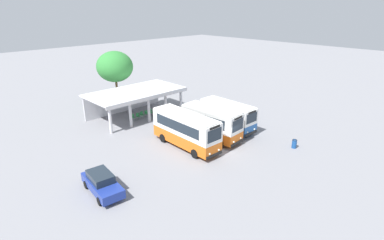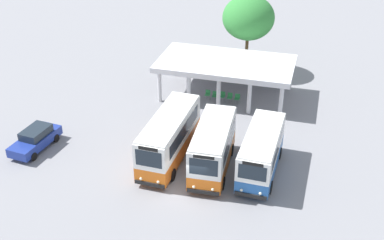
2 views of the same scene
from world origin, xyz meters
name	(u,v)px [view 1 (image 1 of 2)]	position (x,y,z in m)	size (l,w,h in m)	color
ground_plane	(227,149)	(0.00, 0.00, 0.00)	(180.00, 180.00, 0.00)	gray
city_bus_nearest_orange	(186,129)	(-2.53, 3.33, 1.94)	(2.53, 8.12, 3.53)	black
city_bus_second_in_row	(211,122)	(0.80, 2.87, 1.91)	(2.68, 6.96, 3.47)	black
city_bus_middle_cream	(227,115)	(4.13, 3.39, 1.77)	(2.49, 7.02, 3.21)	black
parked_car_flank	(102,183)	(-12.74, 1.93, 0.83)	(2.25, 4.60, 1.62)	black
terminal_canopy	(133,96)	(-0.83, 15.07, 2.66)	(12.02, 6.49, 3.40)	silver
waiting_chair_end_by_column	(133,117)	(-2.17, 13.39, 0.52)	(0.44, 0.44, 0.86)	slate
waiting_chair_second_from_end	(138,116)	(-1.49, 13.29, 0.52)	(0.44, 0.44, 0.86)	slate
waiting_chair_middle_seat	(142,114)	(-0.80, 13.41, 0.52)	(0.44, 0.44, 0.86)	slate
waiting_chair_fourth_seat	(146,113)	(-0.12, 13.35, 0.52)	(0.44, 0.44, 0.86)	slate
waiting_chair_fifth_seat	(151,112)	(0.56, 13.33, 0.52)	(0.44, 0.44, 0.86)	slate
roadside_tree_behind_canopy	(115,67)	(0.03, 20.50, 5.56)	(5.05, 5.05, 7.72)	brown
litter_bin_apron	(294,144)	(5.11, -4.62, 0.46)	(0.49, 0.49, 0.90)	#19478C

